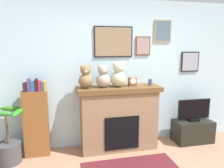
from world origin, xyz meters
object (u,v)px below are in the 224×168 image
Objects in this scene: candle_jar at (150,82)px; teddy_bear_grey at (103,77)px; fireplace at (119,117)px; bookshelf at (36,121)px; potted_plant at (8,144)px; television at (194,110)px; tv_stand at (192,131)px; mantel_clock at (132,82)px; teddy_bear_cream at (86,78)px; teddy_bear_brown at (118,76)px.

teddy_bear_grey is at bearing -179.97° from candle_jar.
bookshelf reaches higher than fireplace.
television is at bearing 0.69° from potted_plant.
tv_stand is at bearing 0.71° from potted_plant.
candle_jar is at bearing 0.03° from teddy_bear_grey.
tv_stand is 1.56m from mantel_clock.
teddy_bear_brown is (0.55, -0.00, 0.02)m from teddy_bear_cream.
teddy_bear_brown reaches higher than potted_plant.
candle_jar is at bearing -1.44° from bookshelf.
candle_jar is at bearing 0.30° from mantel_clock.
teddy_bear_cream reaches higher than tv_stand.
teddy_bear_brown is (1.37, -0.05, 0.70)m from bookshelf.
tv_stand is 4.72× the size of mantel_clock.
mantel_clock is at bearing -4.68° from fireplace.
teddy_bear_grey reaches higher than television.
teddy_bear_grey is 0.89× the size of teddy_bear_brown.
teddy_bear_brown is (-0.01, -0.02, 0.74)m from fireplace.
candle_jar reaches higher than tv_stand.
television is 1.33m from mantel_clock.
teddy_bear_grey reaches higher than tv_stand.
fireplace is 2.21× the size of television.
candle_jar is (1.95, -0.05, 0.57)m from bookshelf.
candle_jar is (0.57, -0.02, 0.61)m from fireplace.
mantel_clock is (0.24, -0.02, 0.63)m from fireplace.
teddy_bear_grey reaches higher than mantel_clock.
fireplace is at bearing 177.27° from tv_stand.
candle_jar is 1.14m from teddy_bear_cream.
teddy_bear_brown is at bearing -122.12° from fireplace.
mantel_clock is at bearing 2.52° from potted_plant.
bookshelf is at bearing 178.70° from fireplace.
teddy_bear_brown reaches higher than teddy_bear_grey.
potted_plant is 1.81m from teddy_bear_grey.
potted_plant is 2.33× the size of teddy_bear_cream.
teddy_bear_grey is at bearing 179.86° from mantel_clock.
candle_jar is 0.60m from teddy_bear_brown.
television is at bearing -90.00° from tv_stand.
mantel_clock reaches higher than potted_plant.
teddy_bear_cream and teddy_bear_grey have the same top height.
potted_plant is at bearing -177.09° from teddy_bear_brown.
teddy_bear_brown is at bearing -0.01° from teddy_bear_cream.
teddy_bear_grey is (1.11, -0.05, 0.68)m from bookshelf.
bookshelf is 1.47× the size of potted_plant.
teddy_bear_cream is (-2.00, 0.05, 1.08)m from tv_stand.
television is 1.53× the size of teddy_bear_brown.
fireplace is at bearing 1.84° from teddy_bear_cream.
television is at bearing -2.79° from fireplace.
fireplace is 9.46× the size of mantel_clock.
teddy_bear_cream is (-0.57, -0.02, 0.72)m from fireplace.
television reaches higher than tv_stand.
teddy_bear_brown is at bearing -179.95° from candle_jar.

